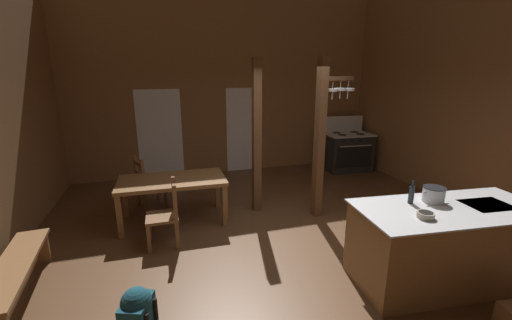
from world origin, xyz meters
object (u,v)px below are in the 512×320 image
object	(u,v)px
kitchen_island	(446,245)
bench_along_left_wall	(15,275)
stove_range	(347,151)
stockpot_on_counter	(434,194)
bottle_tall_on_counter	(411,194)
backpack	(138,317)
ladderback_chair_near_window	(166,215)
mixing_bowl_on_counter	(426,215)
dining_table	(172,184)
ladderback_chair_by_post	(148,183)

from	to	relation	value
kitchen_island	bench_along_left_wall	bearing A→B (deg)	167.65
bench_along_left_wall	stove_range	bearing A→B (deg)	28.73
stockpot_on_counter	bottle_tall_on_counter	size ratio (longest dim) A/B	1.17
kitchen_island	backpack	world-z (taller)	kitchen_island
ladderback_chair_near_window	mixing_bowl_on_counter	bearing A→B (deg)	-36.64
ladderback_chair_near_window	mixing_bowl_on_counter	size ratio (longest dim) A/B	5.38
stove_range	stockpot_on_counter	distance (m)	4.48
bench_along_left_wall	backpack	xyz separation A→B (m)	(1.29, -1.03, 0.00)
kitchen_island	bottle_tall_on_counter	world-z (taller)	bottle_tall_on_counter
stockpot_on_counter	bottle_tall_on_counter	xyz separation A→B (m)	(-0.29, 0.04, 0.02)
dining_table	ladderback_chair_by_post	world-z (taller)	ladderback_chair_by_post
dining_table	ladderback_chair_near_window	bearing A→B (deg)	-100.61
dining_table	ladderback_chair_by_post	distance (m)	0.90
backpack	mixing_bowl_on_counter	world-z (taller)	mixing_bowl_on_counter
stove_range	mixing_bowl_on_counter	world-z (taller)	stove_range
dining_table	ladderback_chair_by_post	size ratio (longest dim) A/B	1.81
kitchen_island	dining_table	world-z (taller)	kitchen_island
stove_range	ladderback_chair_near_window	world-z (taller)	stove_range
backpack	bottle_tall_on_counter	distance (m)	3.15
dining_table	ladderback_chair_near_window	world-z (taller)	ladderback_chair_near_window
ladderback_chair_near_window	mixing_bowl_on_counter	distance (m)	3.30
ladderback_chair_near_window	bottle_tall_on_counter	size ratio (longest dim) A/B	3.45
stove_range	bottle_tall_on_counter	xyz separation A→B (m)	(-1.78, -4.15, 0.56)
stove_range	mixing_bowl_on_counter	xyz separation A→B (m)	(-1.92, -4.52, 0.48)
stockpot_on_counter	mixing_bowl_on_counter	distance (m)	0.54
kitchen_island	ladderback_chair_near_window	bearing A→B (deg)	149.75
stockpot_on_counter	mixing_bowl_on_counter	xyz separation A→B (m)	(-0.42, -0.33, -0.06)
stove_range	bottle_tall_on_counter	size ratio (longest dim) A/B	4.80
backpack	dining_table	bearing A→B (deg)	80.14
bench_along_left_wall	bottle_tall_on_counter	size ratio (longest dim) A/B	6.12
mixing_bowl_on_counter	bottle_tall_on_counter	distance (m)	0.40
dining_table	backpack	distance (m)	2.62
kitchen_island	stockpot_on_counter	distance (m)	0.60
kitchen_island	ladderback_chair_by_post	world-z (taller)	ladderback_chair_by_post
dining_table	stove_range	bearing A→B (deg)	22.53
ladderback_chair_near_window	mixing_bowl_on_counter	xyz separation A→B (m)	(2.62, -1.95, 0.51)
ladderback_chair_near_window	dining_table	bearing A→B (deg)	79.39
dining_table	stockpot_on_counter	distance (m)	3.76
ladderback_chair_by_post	backpack	size ratio (longest dim) A/B	1.59
dining_table	bench_along_left_wall	distance (m)	2.34
dining_table	bench_along_left_wall	world-z (taller)	dining_table
ladderback_chair_near_window	stockpot_on_counter	xyz separation A→B (m)	(3.04, -1.61, 0.57)
bottle_tall_on_counter	stockpot_on_counter	bearing A→B (deg)	-7.64
kitchen_island	ladderback_chair_near_window	distance (m)	3.61
bench_along_left_wall	stockpot_on_counter	world-z (taller)	stockpot_on_counter
dining_table	ladderback_chair_near_window	xyz separation A→B (m)	(-0.14, -0.75, -0.20)
stove_range	bench_along_left_wall	xyz separation A→B (m)	(-6.13, -3.36, -0.17)
bench_along_left_wall	stockpot_on_counter	distance (m)	4.76
bench_along_left_wall	mixing_bowl_on_counter	size ratio (longest dim) A/B	9.52
mixing_bowl_on_counter	bottle_tall_on_counter	xyz separation A→B (m)	(0.14, 0.37, 0.08)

